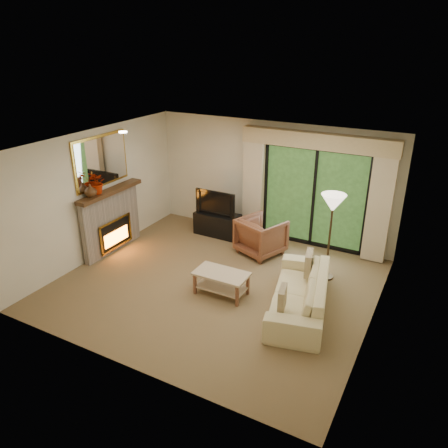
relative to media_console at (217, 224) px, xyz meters
The scene contains 22 objects.
floor 2.23m from the media_console, 61.50° to the right, with size 5.50×5.50×0.00m, color brown.
ceiling 3.23m from the media_console, 61.50° to the right, with size 5.50×5.50×0.00m, color white.
wall_back 1.58m from the media_console, 27.45° to the left, with size 5.00×5.00×0.00m, color beige.
wall_front 4.69m from the media_console, 76.62° to the right, with size 5.00×5.00×0.00m, color beige.
wall_left 2.78m from the media_console, 130.93° to the right, with size 5.00×5.00×0.00m, color beige.
wall_right 4.40m from the media_console, 27.11° to the right, with size 5.00×5.00×0.00m, color beige.
fireplace 2.39m from the media_console, 131.92° to the right, with size 0.24×1.70×1.37m, color slate, non-canonical shape.
mirror 2.94m from the media_console, 133.42° to the right, with size 0.07×1.45×1.02m, color gold, non-canonical shape.
sliding_door 2.28m from the media_console, 13.65° to the left, with size 2.26×0.10×2.16m, color black, non-canonical shape.
curtain_left 1.24m from the media_console, 28.82° to the left, with size 0.45×0.18×2.35m, color #C4AE8B.
curtain_right 3.56m from the media_console, ahead, with size 0.45×0.18×2.35m, color #C4AE8B.
cornice 2.94m from the media_console, 11.26° to the left, with size 3.20×0.24×0.32m, color tan.
media_console is the anchor object (origin of this frame).
tv 0.54m from the media_console, ahead, with size 0.98×0.13×0.57m, color black.
armchair 1.33m from the media_console, 17.46° to the right, with size 0.83×0.86×0.78m, color brown.
sofa 3.32m from the media_console, 36.64° to the right, with size 2.20×0.86×0.64m, color #D3C38A.
pillow_near 3.69m from the media_console, 45.28° to the right, with size 0.10×0.37×0.37m, color brown.
pillow_far 2.94m from the media_console, 27.49° to the right, with size 0.11×0.42×0.42m, color brown.
coffee_table 2.55m from the media_console, 59.36° to the right, with size 0.95×0.52×0.43m, color tan, non-canonical shape.
floor_lamp 2.92m from the media_console, 14.83° to the right, with size 0.45×0.45×1.67m, color #FFECCE, non-canonical shape.
vase 2.99m from the media_console, 124.75° to the right, with size 0.24×0.24×0.25m, color #3C2512.
branches 2.90m from the media_console, 127.14° to the right, with size 0.41×0.35×0.45m, color #951D03.
Camera 1 is at (3.44, -6.08, 4.22)m, focal length 35.00 mm.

